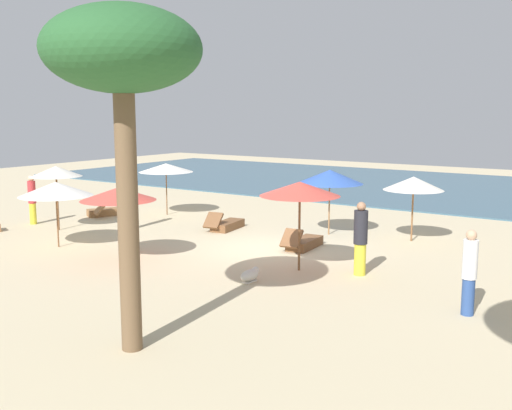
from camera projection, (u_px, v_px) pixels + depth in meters
The scene contains 18 objects.
ground_plane at pixel (271, 250), 17.98m from camera, with size 60.00×60.00×0.00m, color beige.
ocean_water at pixel (443, 188), 31.88m from camera, with size 48.00×16.00×0.06m, color #3D6075.
umbrella_0 at pixel (166, 168), 23.77m from camera, with size 2.17×2.17×2.07m.
umbrella_2 at pixel (300, 189), 15.39m from camera, with size 2.10×2.10×2.35m.
umbrella_3 at pixel (56, 172), 20.68m from camera, with size 1.77×1.77×2.26m.
umbrella_4 at pixel (118, 194), 16.43m from camera, with size 2.09×2.09×2.07m.
umbrella_5 at pixel (330, 177), 19.95m from camera, with size 2.23×2.23×2.20m.
umbrella_6 at pixel (56, 189), 18.12m from camera, with size 2.21×2.21×2.02m.
umbrella_7 at pixel (414, 183), 18.94m from camera, with size 1.91×1.91×2.09m.
lounger_1 at pixel (226, 225), 21.06m from camera, with size 0.84×1.77×0.67m.
lounger_2 at pixel (303, 243), 18.20m from camera, with size 0.73×1.75×0.67m.
lounger_3 at pixel (106, 212), 23.79m from camera, with size 1.31×1.77×0.69m.
person_0 at pixel (469, 272), 12.16m from camera, with size 0.33×0.33×1.79m.
person_1 at pixel (32, 199), 21.93m from camera, with size 0.39×0.39×1.82m.
person_2 at pixel (360, 238), 15.13m from camera, with size 0.41×0.41×1.89m.
person_3 at pixel (134, 201), 21.20m from camera, with size 0.39×0.39×1.91m.
palm_1 at pixel (123, 59), 9.76m from camera, with size 2.63×2.63×5.88m.
dog at pixel (250, 275), 14.65m from camera, with size 0.30×0.70×0.33m.
Camera 1 is at (9.44, -14.79, 4.17)m, focal length 41.93 mm.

